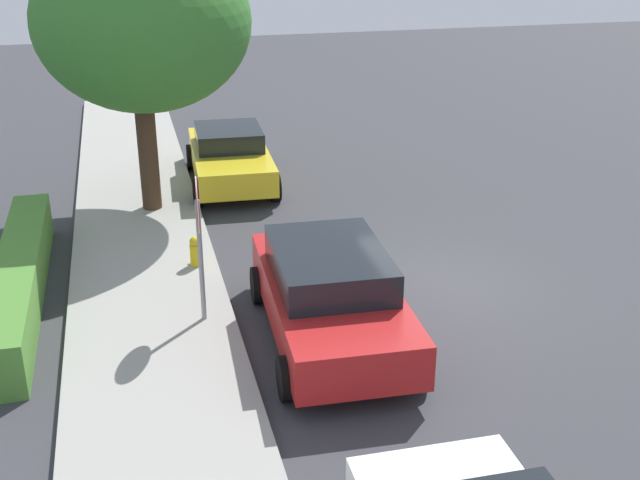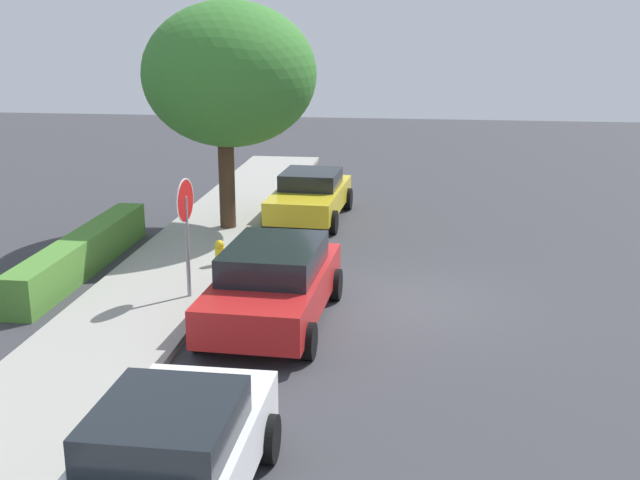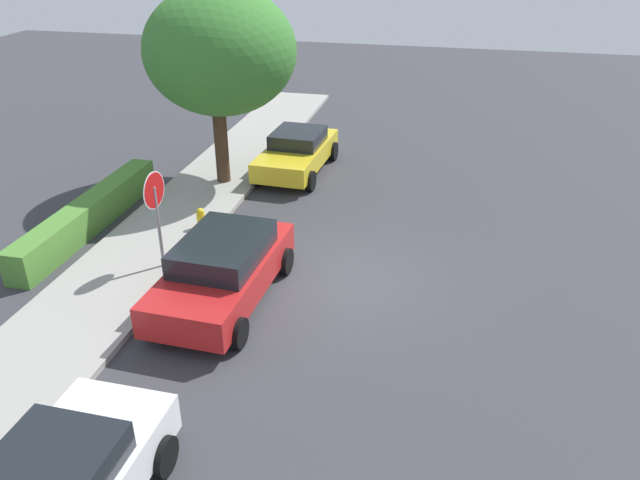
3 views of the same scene
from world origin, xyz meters
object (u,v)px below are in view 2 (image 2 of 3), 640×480
object	(u,v)px
stop_sign	(186,217)
parked_car_yellow	(310,195)
parked_car_white	(166,464)
street_tree_near_corner	(230,75)
parked_car_red	(273,283)
fire_hydrant	(220,255)

from	to	relation	value
stop_sign	parked_car_yellow	bearing A→B (deg)	-11.69
parked_car_white	street_tree_near_corner	bearing A→B (deg)	9.86
parked_car_red	stop_sign	bearing A→B (deg)	65.30
stop_sign	fire_hydrant	bearing A→B (deg)	-2.66
parked_car_red	fire_hydrant	size ratio (longest dim) A/B	6.24
parked_car_white	fire_hydrant	xyz separation A→B (m)	(9.21, 1.71, -0.36)
street_tree_near_corner	stop_sign	bearing A→B (deg)	-175.95
parked_car_red	fire_hydrant	distance (m)	3.51
stop_sign	parked_car_yellow	size ratio (longest dim) A/B	0.60
stop_sign	street_tree_near_corner	world-z (taller)	street_tree_near_corner
parked_car_red	parked_car_white	distance (m)	6.22
stop_sign	fire_hydrant	distance (m)	2.55
fire_hydrant	parked_car_yellow	bearing A→B (deg)	-15.41
fire_hydrant	parked_car_white	bearing A→B (deg)	-169.48
street_tree_near_corner	fire_hydrant	world-z (taller)	street_tree_near_corner
parked_car_red	street_tree_near_corner	xyz separation A→B (m)	(6.48, 2.28, 3.34)
stop_sign	parked_car_white	size ratio (longest dim) A/B	0.60
street_tree_near_corner	fire_hydrant	distance (m)	5.15
street_tree_near_corner	fire_hydrant	size ratio (longest dim) A/B	8.37
parked_car_white	parked_car_red	bearing A→B (deg)	-0.69
street_tree_near_corner	parked_car_yellow	bearing A→B (deg)	-51.64
stop_sign	street_tree_near_corner	size ratio (longest dim) A/B	0.43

